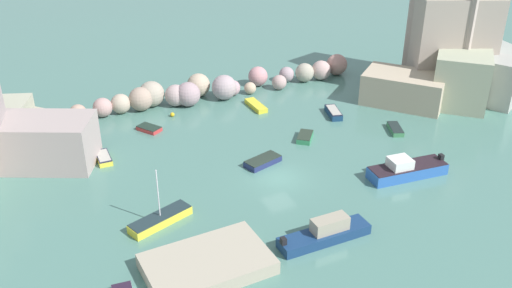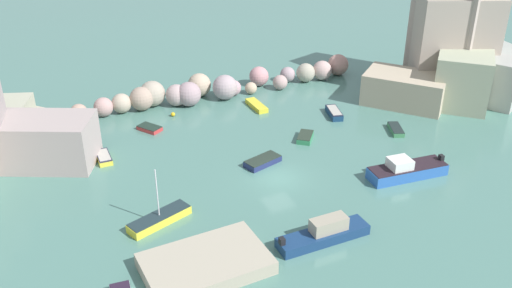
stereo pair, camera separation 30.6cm
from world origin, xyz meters
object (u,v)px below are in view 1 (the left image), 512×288
(stone_dock, at_px, (207,264))
(moored_boat_10, at_px, (395,129))
(moored_boat_3, at_px, (406,169))
(channel_buoy, at_px, (172,115))
(moored_boat_4, at_px, (333,112))
(moored_boat_1, at_px, (325,233))
(moored_boat_5, at_px, (263,161))
(moored_boat_9, at_px, (256,106))
(moored_boat_0, at_px, (160,219))
(moored_boat_6, at_px, (305,137))
(moored_boat_2, at_px, (149,128))
(moored_boat_7, at_px, (104,158))

(stone_dock, relative_size, moored_boat_10, 2.75)
(moored_boat_3, relative_size, moored_boat_10, 2.37)
(channel_buoy, distance_m, moored_boat_4, 17.00)
(moored_boat_1, distance_m, moored_boat_5, 11.89)
(moored_boat_10, bearing_deg, stone_dock, 138.55)
(moored_boat_1, bearing_deg, moored_boat_10, 37.71)
(moored_boat_1, xyz_separation_m, moored_boat_3, (10.90, 4.89, 0.04))
(moored_boat_4, bearing_deg, moored_boat_9, 66.80)
(moored_boat_5, bearing_deg, moored_boat_3, 128.38)
(stone_dock, distance_m, moored_boat_9, 26.94)
(moored_boat_0, bearing_deg, moored_boat_4, -173.18)
(moored_boat_6, height_order, moored_boat_9, moored_boat_6)
(moored_boat_1, relative_size, moored_boat_2, 2.59)
(moored_boat_10, bearing_deg, moored_boat_1, 151.03)
(moored_boat_4, xyz_separation_m, moored_boat_10, (3.65, -5.80, -0.10))
(moored_boat_4, bearing_deg, moored_boat_7, 104.60)
(moored_boat_2, height_order, moored_boat_9, moored_boat_9)
(channel_buoy, height_order, moored_boat_1, moored_boat_1)
(stone_dock, xyz_separation_m, moored_boat_2, (1.90, 22.31, -0.28))
(moored_boat_0, bearing_deg, moored_boat_2, -122.25)
(moored_boat_1, bearing_deg, moored_boat_4, 55.99)
(channel_buoy, distance_m, moored_boat_5, 13.82)
(moored_boat_3, distance_m, moored_boat_4, 13.36)
(moored_boat_2, height_order, moored_boat_10, moored_boat_10)
(channel_buoy, bearing_deg, moored_boat_7, -142.07)
(moored_boat_0, bearing_deg, moored_boat_6, -175.55)
(moored_boat_6, distance_m, moored_boat_9, 8.96)
(channel_buoy, xyz_separation_m, moored_boat_4, (15.60, -6.75, 0.12))
(moored_boat_3, bearing_deg, moored_boat_4, -89.18)
(moored_boat_6, bearing_deg, moored_boat_4, 162.06)
(stone_dock, bearing_deg, moored_boat_0, 102.21)
(moored_boat_0, distance_m, moored_boat_3, 21.21)
(moored_boat_7, bearing_deg, channel_buoy, 128.03)
(moored_boat_4, xyz_separation_m, moored_boat_7, (-24.03, 0.18, -0.07))
(moored_boat_7, xyz_separation_m, moored_boat_9, (17.40, 5.04, -0.03))
(moored_boat_2, bearing_deg, moored_boat_1, 164.01)
(moored_boat_7, bearing_deg, moored_boat_3, 59.83)
(moored_boat_0, xyz_separation_m, moored_boat_3, (21.11, -1.96, 0.29))
(moored_boat_2, xyz_separation_m, moored_boat_4, (18.69, -4.50, 0.13))
(moored_boat_3, bearing_deg, moored_boat_6, -60.20)
(moored_boat_0, relative_size, moored_boat_4, 1.56)
(moored_boat_10, bearing_deg, moored_boat_6, 98.91)
(channel_buoy, bearing_deg, moored_boat_2, -143.95)
(moored_boat_4, height_order, moored_boat_6, moored_boat_4)
(moored_boat_2, distance_m, moored_boat_6, 15.57)
(moored_boat_7, bearing_deg, moored_boat_4, 89.66)
(moored_boat_1, xyz_separation_m, moored_boat_6, (6.35, 14.56, -0.35))
(channel_buoy, height_order, moored_boat_9, moored_boat_9)
(moored_boat_3, distance_m, moored_boat_5, 12.46)
(stone_dock, bearing_deg, moored_boat_10, 26.36)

